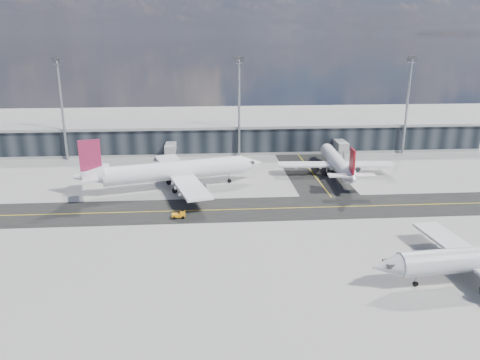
{
  "coord_description": "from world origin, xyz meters",
  "views": [
    {
      "loc": [
        -9.65,
        -86.76,
        34.84
      ],
      "look_at": [
        -2.64,
        8.47,
        5.0
      ],
      "focal_mm": 35.0,
      "sensor_mm": 36.0,
      "label": 1
    }
  ],
  "objects": [
    {
      "name": "service_van",
      "position": [
        25.52,
        28.38,
        0.78
      ],
      "size": [
        3.18,
        5.89,
        1.57
      ],
      "primitive_type": "imported",
      "rotation": [
        0.0,
        0.0,
        0.11
      ],
      "color": "white",
      "rests_on": "ground"
    },
    {
      "name": "ground",
      "position": [
        0.0,
        0.0,
        0.0
      ],
      "size": [
        300.0,
        300.0,
        0.0
      ],
      "primitive_type": "plane",
      "color": "gray",
      "rests_on": "ground"
    },
    {
      "name": "baggage_tug",
      "position": [
        -15.21,
        0.03,
        0.82
      ],
      "size": [
        2.67,
        1.47,
        1.63
      ],
      "rotation": [
        0.0,
        0.0,
        -1.52
      ],
      "color": "#FF9B0D",
      "rests_on": "ground"
    },
    {
      "name": "airliner_redtail",
      "position": [
        23.59,
        26.37,
        3.48
      ],
      "size": [
        30.3,
        35.55,
        10.53
      ],
      "rotation": [
        0.0,
        0.0,
        -0.06
      ],
      "color": "white",
      "rests_on": "ground"
    },
    {
      "name": "taxiway_lanes",
      "position": [
        3.91,
        10.74,
        0.01
      ],
      "size": [
        180.0,
        63.0,
        0.03
      ],
      "color": "black",
      "rests_on": "ground"
    },
    {
      "name": "airliner_af",
      "position": [
        -17.62,
        18.77,
        4.33
      ],
      "size": [
        43.61,
        37.54,
        13.09
      ],
      "rotation": [
        0.0,
        0.0,
        -1.3
      ],
      "color": "white",
      "rests_on": "ground"
    },
    {
      "name": "terminal_concourse",
      "position": [
        0.04,
        54.93,
        4.09
      ],
      "size": [
        152.0,
        19.8,
        8.8
      ],
      "color": "black",
      "rests_on": "ground"
    },
    {
      "name": "floodlight_masts",
      "position": [
        0.0,
        48.0,
        15.61
      ],
      "size": [
        102.5,
        0.7,
        28.9
      ],
      "color": "gray",
      "rests_on": "ground"
    }
  ]
}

